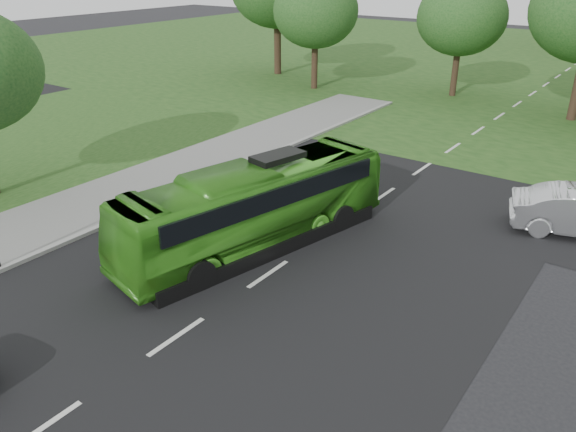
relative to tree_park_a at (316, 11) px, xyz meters
The scene contains 5 objects.
ground 30.16m from the tree_park_a, 61.55° to the right, with size 160.00×160.00×0.00m, color black.
street_surfaces 15.20m from the tree_park_a, 13.53° to the right, with size 120.00×120.00×0.15m.
tree_park_a is the anchor object (origin of this frame).
tree_park_b 10.27m from the tree_park_a, 22.02° to the left, with size 6.13×6.13×8.04m.
bus 26.19m from the tree_park_a, 61.09° to the right, with size 2.44×10.41×2.90m, color #3D9620.
Camera 1 is at (9.57, -10.16, 9.24)m, focal length 35.00 mm.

